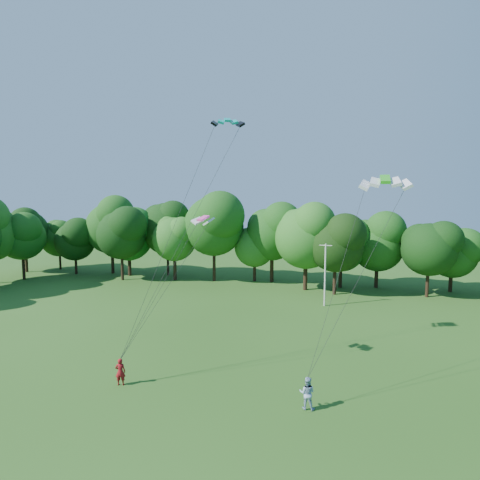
# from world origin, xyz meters

# --- Properties ---
(ground) EXTENTS (160.00, 160.00, 0.00)m
(ground) POSITION_xyz_m (0.00, 0.00, 0.00)
(ground) COLOR #254D15
(ground) RESTS_ON ground
(utility_pole) EXTENTS (1.44, 0.27, 7.21)m
(utility_pole) POSITION_xyz_m (5.07, 27.07, 3.74)
(utility_pole) COLOR beige
(utility_pole) RESTS_ON ground
(kite_flyer_left) EXTENTS (0.77, 0.64, 1.80)m
(kite_flyer_left) POSITION_xyz_m (-6.36, 3.99, 0.90)
(kite_flyer_left) COLOR maroon
(kite_flyer_left) RESTS_ON ground
(kite_flyer_right) EXTENTS (0.93, 0.73, 1.90)m
(kite_flyer_right) POSITION_xyz_m (5.63, 4.62, 0.95)
(kite_flyer_right) COLOR #92ABCA
(kite_flyer_right) RESTS_ON ground
(kite_teal) EXTENTS (2.62, 1.93, 0.52)m
(kite_teal) POSITION_xyz_m (-1.24, 10.84, 17.98)
(kite_teal) COLOR #05A59D
(kite_teal) RESTS_ON ground
(kite_green) EXTENTS (3.09, 1.42, 0.68)m
(kite_green) POSITION_xyz_m (9.82, 10.05, 13.38)
(kite_green) COLOR green
(kite_green) RESTS_ON ground
(kite_pink) EXTENTS (1.82, 1.38, 0.39)m
(kite_pink) POSITION_xyz_m (-1.94, 7.62, 10.81)
(kite_pink) COLOR #FB45A8
(kite_pink) RESTS_ON ground
(tree_back_west) EXTENTS (8.38, 8.38, 12.20)m
(tree_back_west) POSITION_xyz_m (-26.72, 36.41, 7.62)
(tree_back_west) COLOR #392A16
(tree_back_west) RESTS_ON ground
(tree_back_center) EXTENTS (7.75, 7.75, 11.27)m
(tree_back_center) POSITION_xyz_m (5.91, 32.97, 7.04)
(tree_back_center) COLOR #321D13
(tree_back_center) RESTS_ON ground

